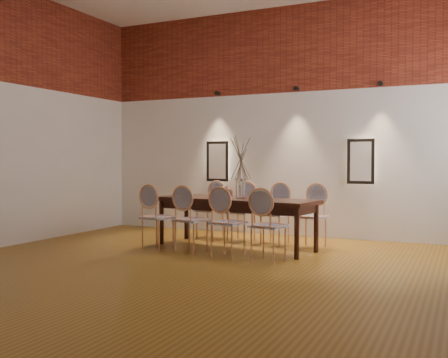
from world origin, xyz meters
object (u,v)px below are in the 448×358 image
at_px(chair_far_a, 210,210).
at_px(book, 223,196).
at_px(chair_far_c, 275,214).
at_px(bowl, 225,192).
at_px(chair_near_c, 228,223).
at_px(chair_far_b, 241,212).
at_px(dining_table, 235,223).
at_px(chair_near_d, 268,226).
at_px(chair_near_b, 191,220).
at_px(chair_near_a, 158,217).
at_px(chair_far_d, 311,216).
at_px(vase, 240,188).

relative_size(chair_far_a, book, 3.62).
relative_size(chair_far_c, bowl, 3.92).
relative_size(chair_near_c, bowl, 3.92).
height_order(chair_far_a, chair_far_b, same).
xyz_separation_m(chair_far_a, chair_far_c, (1.23, -0.18, 0.00)).
bearing_deg(chair_near_c, dining_table, 114.60).
bearing_deg(chair_near_d, chair_near_b, 180.00).
bearing_deg(chair_far_a, chair_near_a, 90.00).
bearing_deg(chair_far_d, vase, 38.92).
height_order(chair_near_d, chair_far_c, same).
bearing_deg(chair_near_c, bowl, 126.54).
distance_m(chair_near_c, chair_far_c, 1.36).
distance_m(chair_near_d, vase, 1.17).
bearing_deg(chair_near_c, chair_far_a, 132.47).
height_order(dining_table, chair_near_a, chair_near_a).
height_order(chair_far_b, book, chair_far_b).
height_order(chair_near_a, bowl, chair_near_a).
xyz_separation_m(chair_far_b, chair_far_d, (1.23, -0.18, 0.00)).
distance_m(dining_table, chair_near_b, 0.75).
bearing_deg(chair_near_d, bowl, 149.96).
distance_m(chair_near_c, chair_far_d, 1.50).
xyz_separation_m(chair_near_a, chair_far_b, (0.82, 1.26, 0.00)).
height_order(vase, book, vase).
relative_size(dining_table, chair_near_d, 2.65).
height_order(vase, bowl, vase).
bearing_deg(chair_near_c, chair_near_b, 180.00).
xyz_separation_m(chair_far_a, bowl, (0.66, -0.84, 0.37)).
distance_m(dining_table, chair_far_d, 1.16).
relative_size(chair_far_b, book, 3.62).
distance_m(chair_near_d, chair_far_a, 2.31).
bearing_deg(chair_near_a, chair_near_b, -0.00).
bearing_deg(chair_near_a, chair_near_c, -0.00).
distance_m(vase, book, 0.50).
height_order(dining_table, vase, vase).
xyz_separation_m(dining_table, book, (-0.32, 0.23, 0.39)).
bearing_deg(chair_far_a, chair_near_b, 114.60).
distance_m(chair_far_b, book, 0.58).
xyz_separation_m(chair_near_a, chair_far_d, (2.05, 1.07, 0.00)).
height_order(chair_far_d, bowl, chair_far_d).
relative_size(chair_near_c, chair_far_a, 1.00).
relative_size(chair_near_b, chair_far_c, 1.00).
relative_size(chair_near_a, chair_far_c, 1.00).
bearing_deg(chair_near_d, chair_far_a, 143.94).
relative_size(chair_near_d, chair_far_c, 1.00).
distance_m(chair_far_d, bowl, 1.36).
distance_m(chair_near_b, bowl, 0.75).
bearing_deg(chair_near_d, dining_table, 143.94).
xyz_separation_m(chair_near_c, chair_far_c, (0.20, 1.35, 0.00)).
distance_m(vase, bowl, 0.26).
bearing_deg(bowl, chair_near_a, -149.44).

